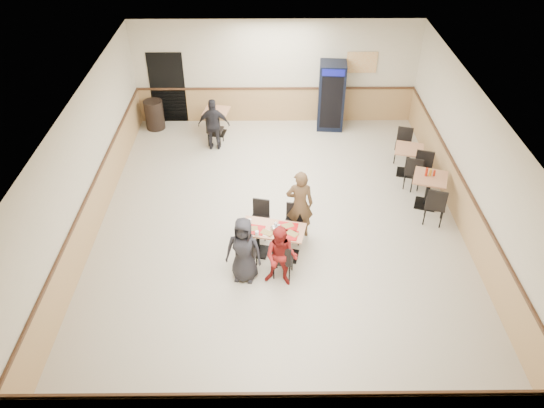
{
  "coord_description": "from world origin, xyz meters",
  "views": [
    {
      "loc": [
        -0.24,
        -9.22,
        7.41
      ],
      "look_at": [
        -0.16,
        -0.5,
        0.95
      ],
      "focal_mm": 35.0,
      "sensor_mm": 36.0,
      "label": 1
    }
  ],
  "objects_px": {
    "main_table": "(273,237)",
    "trash_bin": "(154,115)",
    "diner_woman_right": "(281,257)",
    "back_table": "(217,118)",
    "lone_diner": "(214,125)",
    "side_table_near": "(429,186)",
    "pepsi_cooler": "(331,96)",
    "diner_man_opposite": "(300,204)",
    "side_table_far": "(408,157)",
    "diner_woman_left": "(244,250)"
  },
  "relations": [
    {
      "from": "back_table",
      "to": "side_table_near",
      "type": "bearing_deg",
      "value": -34.27
    },
    {
      "from": "diner_woman_right",
      "to": "lone_diner",
      "type": "height_order",
      "value": "lone_diner"
    },
    {
      "from": "side_table_far",
      "to": "diner_woman_right",
      "type": "bearing_deg",
      "value": -130.19
    },
    {
      "from": "pepsi_cooler",
      "to": "trash_bin",
      "type": "bearing_deg",
      "value": -174.57
    },
    {
      "from": "diner_woman_right",
      "to": "lone_diner",
      "type": "relative_size",
      "value": 0.93
    },
    {
      "from": "main_table",
      "to": "pepsi_cooler",
      "type": "relative_size",
      "value": 0.71
    },
    {
      "from": "diner_woman_left",
      "to": "side_table_far",
      "type": "bearing_deg",
      "value": 52.88
    },
    {
      "from": "main_table",
      "to": "back_table",
      "type": "bearing_deg",
      "value": 118.86
    },
    {
      "from": "main_table",
      "to": "diner_woman_right",
      "type": "bearing_deg",
      "value": -67.62
    },
    {
      "from": "main_table",
      "to": "lone_diner",
      "type": "height_order",
      "value": "lone_diner"
    },
    {
      "from": "main_table",
      "to": "lone_diner",
      "type": "xyz_separation_m",
      "value": [
        -1.53,
        4.35,
        0.27
      ]
    },
    {
      "from": "pepsi_cooler",
      "to": "trash_bin",
      "type": "relative_size",
      "value": 2.28
    },
    {
      "from": "main_table",
      "to": "side_table_near",
      "type": "height_order",
      "value": "side_table_near"
    },
    {
      "from": "main_table",
      "to": "side_table_far",
      "type": "height_order",
      "value": "side_table_far"
    },
    {
      "from": "side_table_near",
      "to": "back_table",
      "type": "distance_m",
      "value": 6.18
    },
    {
      "from": "main_table",
      "to": "diner_woman_right",
      "type": "height_order",
      "value": "diner_woman_right"
    },
    {
      "from": "back_table",
      "to": "trash_bin",
      "type": "distance_m",
      "value": 1.85
    },
    {
      "from": "diner_woman_right",
      "to": "pepsi_cooler",
      "type": "height_order",
      "value": "pepsi_cooler"
    },
    {
      "from": "diner_man_opposite",
      "to": "lone_diner",
      "type": "bearing_deg",
      "value": -59.23
    },
    {
      "from": "diner_woman_left",
      "to": "back_table",
      "type": "distance_m",
      "value": 5.92
    },
    {
      "from": "side_table_near",
      "to": "side_table_far",
      "type": "height_order",
      "value": "side_table_near"
    },
    {
      "from": "diner_man_opposite",
      "to": "main_table",
      "type": "bearing_deg",
      "value": 50.88
    },
    {
      "from": "lone_diner",
      "to": "side_table_near",
      "type": "bearing_deg",
      "value": 153.95
    },
    {
      "from": "side_table_far",
      "to": "trash_bin",
      "type": "distance_m",
      "value": 7.2
    },
    {
      "from": "main_table",
      "to": "diner_man_opposite",
      "type": "distance_m",
      "value": 0.94
    },
    {
      "from": "diner_woman_right",
      "to": "back_table",
      "type": "xyz_separation_m",
      "value": [
        -1.67,
        6.0,
        -0.18
      ]
    },
    {
      "from": "lone_diner",
      "to": "side_table_far",
      "type": "height_order",
      "value": "lone_diner"
    },
    {
      "from": "back_table",
      "to": "pepsi_cooler",
      "type": "bearing_deg",
      "value": 6.92
    },
    {
      "from": "pepsi_cooler",
      "to": "side_table_far",
      "type": "bearing_deg",
      "value": -51.06
    },
    {
      "from": "lone_diner",
      "to": "back_table",
      "type": "bearing_deg",
      "value": -88.55
    },
    {
      "from": "diner_woman_right",
      "to": "back_table",
      "type": "relative_size",
      "value": 1.7
    },
    {
      "from": "side_table_far",
      "to": "pepsi_cooler",
      "type": "bearing_deg",
      "value": 124.0
    },
    {
      "from": "diner_woman_right",
      "to": "trash_bin",
      "type": "relative_size",
      "value": 1.57
    },
    {
      "from": "lone_diner",
      "to": "pepsi_cooler",
      "type": "height_order",
      "value": "pepsi_cooler"
    },
    {
      "from": "side_table_far",
      "to": "trash_bin",
      "type": "height_order",
      "value": "trash_bin"
    },
    {
      "from": "main_table",
      "to": "trash_bin",
      "type": "distance_m",
      "value": 6.46
    },
    {
      "from": "lone_diner",
      "to": "side_table_far",
      "type": "distance_m",
      "value": 5.11
    },
    {
      "from": "diner_man_opposite",
      "to": "side_table_far",
      "type": "height_order",
      "value": "diner_man_opposite"
    },
    {
      "from": "lone_diner",
      "to": "main_table",
      "type": "bearing_deg",
      "value": 110.79
    },
    {
      "from": "diner_man_opposite",
      "to": "side_table_near",
      "type": "bearing_deg",
      "value": -160.02
    },
    {
      "from": "diner_woman_left",
      "to": "diner_man_opposite",
      "type": "xyz_separation_m",
      "value": [
        1.13,
        1.33,
        0.09
      ]
    },
    {
      "from": "diner_woman_left",
      "to": "lone_diner",
      "type": "bearing_deg",
      "value": 110.72
    },
    {
      "from": "main_table",
      "to": "diner_woman_right",
      "type": "relative_size",
      "value": 1.03
    },
    {
      "from": "diner_woman_left",
      "to": "side_table_near",
      "type": "height_order",
      "value": "diner_woman_left"
    },
    {
      "from": "main_table",
      "to": "pepsi_cooler",
      "type": "distance_m",
      "value": 5.85
    },
    {
      "from": "diner_man_opposite",
      "to": "pepsi_cooler",
      "type": "xyz_separation_m",
      "value": [
        1.14,
        4.9,
        0.16
      ]
    },
    {
      "from": "diner_woman_right",
      "to": "trash_bin",
      "type": "distance_m",
      "value": 7.25
    },
    {
      "from": "back_table",
      "to": "pepsi_cooler",
      "type": "distance_m",
      "value": 3.29
    },
    {
      "from": "main_table",
      "to": "pepsi_cooler",
      "type": "xyz_separation_m",
      "value": [
        1.71,
        5.57,
        0.51
      ]
    },
    {
      "from": "diner_man_opposite",
      "to": "trash_bin",
      "type": "distance_m",
      "value": 6.25
    }
  ]
}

